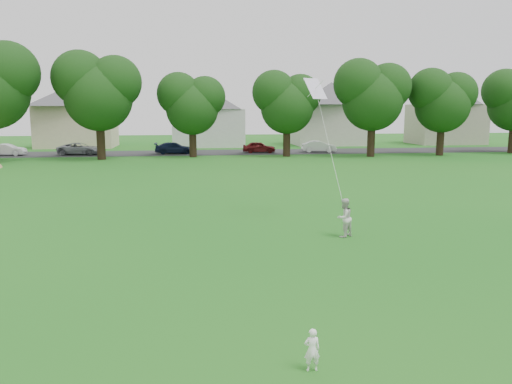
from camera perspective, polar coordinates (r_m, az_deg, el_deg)
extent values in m
plane|color=#166318|center=(13.08, 2.65, -11.42)|extent=(160.00, 160.00, 0.00)
cube|color=#2D2D30|center=(54.27, -5.12, 4.52)|extent=(90.00, 7.00, 0.01)
imported|color=white|center=(9.41, 6.42, -17.48)|extent=(0.29, 0.19, 0.81)
imported|color=silver|center=(18.58, 10.03, -2.91)|extent=(0.88, 0.84, 1.44)
plane|color=white|center=(21.12, 6.81, 11.67)|extent=(1.21, 1.05, 0.86)
cylinder|color=white|center=(19.67, 8.35, 5.31)|extent=(0.01, 0.01, 5.48)
cylinder|color=black|center=(48.62, -17.32, 5.83)|extent=(0.77, 0.77, 3.85)
cylinder|color=black|center=(49.29, -7.23, 5.82)|extent=(0.71, 0.71, 3.16)
cylinder|color=black|center=(49.63, 3.53, 5.96)|extent=(0.72, 0.72, 3.26)
cylinder|color=black|center=(50.68, 13.03, 6.05)|extent=(0.76, 0.76, 3.68)
cylinder|color=black|center=(54.06, 20.32, 5.74)|extent=(0.73, 0.73, 3.37)
cylinder|color=black|center=(59.94, 27.24, 5.61)|extent=(0.73, 0.73, 3.42)
imported|color=silver|center=(56.27, -26.56, 4.35)|extent=(3.64, 1.44, 1.18)
imported|color=gray|center=(54.37, -19.47, 4.68)|extent=(4.59, 2.48, 1.22)
imported|color=#111A36|center=(53.21, -9.31, 4.98)|extent=(4.12, 1.74, 1.19)
imported|color=#581113|center=(53.67, 0.35, 5.16)|extent=(3.65, 1.71, 1.21)
imported|color=silver|center=(54.94, 7.18, 5.19)|extent=(3.87, 1.77, 1.23)
cube|color=beige|center=(65.54, -19.75, 7.04)|extent=(8.99, 6.49, 5.00)
pyramid|color=#4C4A50|center=(65.57, -20.01, 11.62)|extent=(12.97, 12.97, 2.75)
cube|color=silver|center=(64.10, -5.52, 7.34)|extent=(8.76, 7.69, 4.64)
pyramid|color=#4C4A50|center=(64.11, -5.59, 11.70)|extent=(12.64, 12.64, 2.55)
cube|color=beige|center=(66.58, 8.50, 7.61)|extent=(9.49, 6.76, 5.22)
pyramid|color=#4C4A50|center=(66.64, 8.62, 12.32)|extent=(13.68, 13.68, 2.87)
cube|color=#ADA590|center=(72.60, 20.84, 7.26)|extent=(8.88, 6.46, 5.26)
pyramid|color=#4C4A50|center=(72.65, 21.10, 11.61)|extent=(12.81, 12.81, 2.89)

